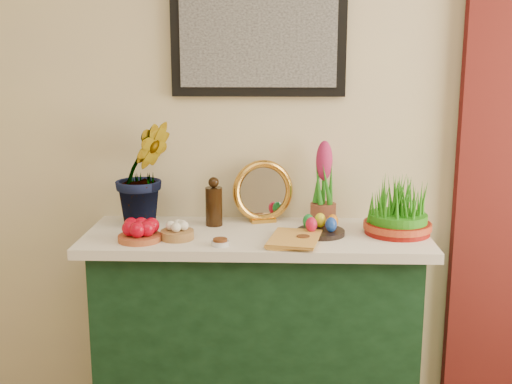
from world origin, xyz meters
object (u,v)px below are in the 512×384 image
hyacinth_green (143,157)px  book (271,237)px  wheatgrass_sabzeh (398,210)px  mirror (263,192)px  sideboard (256,337)px

hyacinth_green → book: size_ratio=2.36×
book → wheatgrass_sabzeh: bearing=24.9°
mirror → book: mirror is taller
mirror → book: 0.33m
mirror → sideboard: bearing=-97.2°
sideboard → book: bearing=-65.0°
sideboard → mirror: size_ratio=4.70×
wheatgrass_sabzeh → sideboard: bearing=-179.9°
sideboard → hyacinth_green: bearing=167.8°
hyacinth_green → mirror: size_ratio=2.14×
hyacinth_green → wheatgrass_sabzeh: 1.08m
sideboard → wheatgrass_sabzeh: (0.58, 0.00, 0.56)m
sideboard → book: 0.50m
hyacinth_green → wheatgrass_sabzeh: hyacinth_green is taller
mirror → wheatgrass_sabzeh: 0.58m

